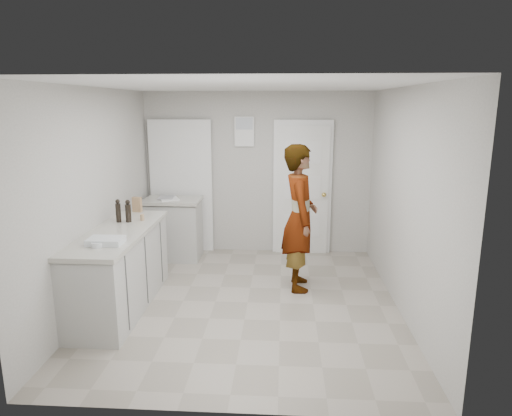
# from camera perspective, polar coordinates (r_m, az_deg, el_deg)

# --- Properties ---
(ground) EXTENTS (4.00, 4.00, 0.00)m
(ground) POSITION_cam_1_polar(r_m,az_deg,el_deg) (5.55, -1.05, -11.71)
(ground) COLOR gray
(ground) RESTS_ON ground
(room_shell) EXTENTS (4.00, 4.00, 4.00)m
(room_shell) POSITION_cam_1_polar(r_m,az_deg,el_deg) (7.13, -1.24, 2.48)
(room_shell) COLOR #A6A39D
(room_shell) RESTS_ON ground
(main_counter) EXTENTS (0.64, 1.96, 0.93)m
(main_counter) POSITION_cam_1_polar(r_m,az_deg,el_deg) (5.51, -16.59, -7.67)
(main_counter) COLOR #B9B9B4
(main_counter) RESTS_ON ground
(side_counter) EXTENTS (0.84, 0.61, 0.93)m
(side_counter) POSITION_cam_1_polar(r_m,az_deg,el_deg) (7.05, -10.25, -2.83)
(side_counter) COLOR #B9B9B4
(side_counter) RESTS_ON ground
(person) EXTENTS (0.48, 0.70, 1.84)m
(person) POSITION_cam_1_polar(r_m,az_deg,el_deg) (5.73, 5.47, -1.24)
(person) COLOR silver
(person) RESTS_ON ground
(cake_mix_box) EXTENTS (0.13, 0.08, 0.20)m
(cake_mix_box) POSITION_cam_1_polar(r_m,az_deg,el_deg) (6.18, -14.64, 0.43)
(cake_mix_box) COLOR #926F49
(cake_mix_box) RESTS_ON main_counter
(spice_jar) EXTENTS (0.05, 0.05, 0.08)m
(spice_jar) POSITION_cam_1_polar(r_m,az_deg,el_deg) (5.72, -14.03, -1.14)
(spice_jar) COLOR tan
(spice_jar) RESTS_ON main_counter
(oil_cruet_a) EXTENTS (0.07, 0.07, 0.27)m
(oil_cruet_a) POSITION_cam_1_polar(r_m,az_deg,el_deg) (5.67, -15.69, -0.42)
(oil_cruet_a) COLOR black
(oil_cruet_a) RESTS_ON main_counter
(oil_cruet_b) EXTENTS (0.06, 0.06, 0.28)m
(oil_cruet_b) POSITION_cam_1_polar(r_m,az_deg,el_deg) (5.69, -16.84, -0.38)
(oil_cruet_b) COLOR black
(oil_cruet_b) RESTS_ON main_counter
(baking_dish) EXTENTS (0.35, 0.25, 0.06)m
(baking_dish) POSITION_cam_1_polar(r_m,az_deg,el_deg) (4.88, -18.28, -3.95)
(baking_dish) COLOR silver
(baking_dish) RESTS_ON main_counter
(egg_bowl) EXTENTS (0.12, 0.12, 0.05)m
(egg_bowl) POSITION_cam_1_polar(r_m,az_deg,el_deg) (4.81, -19.22, -4.32)
(egg_bowl) COLOR silver
(egg_bowl) RESTS_ON main_counter
(papers) EXTENTS (0.38, 0.41, 0.01)m
(papers) POSITION_cam_1_polar(r_m,az_deg,el_deg) (6.92, -10.80, 1.14)
(papers) COLOR white
(papers) RESTS_ON side_counter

